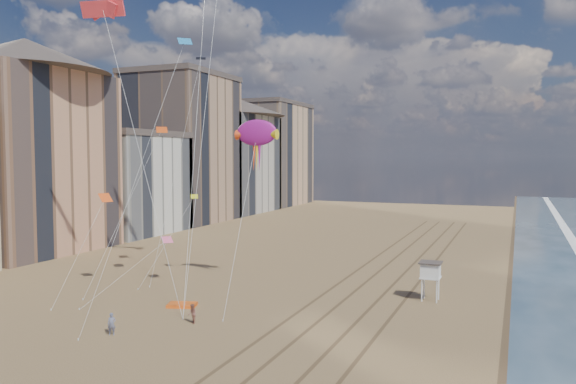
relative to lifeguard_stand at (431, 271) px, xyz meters
The scene contains 9 objects.
wet_sand 16.26m from the lifeguard_stand, 48.21° to the left, with size 260.00×260.00×0.00m, color #42301E.
tracks 6.65m from the lifeguard_stand, 161.25° to the left, with size 7.68×120.00×0.01m.
buildings 66.70m from the lifeguard_stand, 145.21° to the left, with size 34.72×131.35×29.00m.
lifeguard_stand is the anchor object (origin of this frame).
grounded_kite 21.95m from the lifeguard_stand, 152.45° to the right, with size 2.39×1.52×0.27m, color #ED5713.
show_kite 20.50m from the lifeguard_stand, behind, with size 4.35×6.01×18.34m.
kite_flyer_a 27.16m from the lifeguard_stand, 136.85° to the right, with size 0.58×0.38×1.60m, color slate.
kite_flyer_b 21.23m from the lifeguard_stand, 138.73° to the right, with size 0.73×0.57×1.51m, color #985D4D.
small_kites 28.08m from the lifeguard_stand, behind, with size 11.82×12.37×19.19m.
Camera 1 is at (15.33, -22.24, 12.85)m, focal length 35.00 mm.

